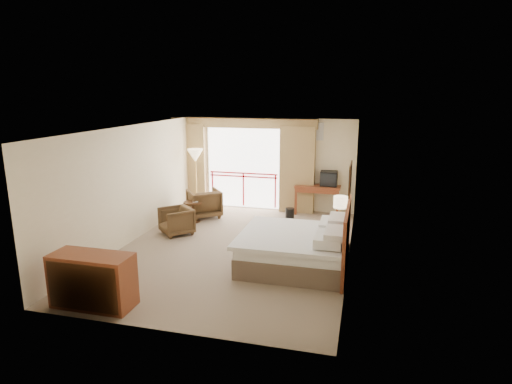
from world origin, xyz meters
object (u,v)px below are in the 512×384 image
(bed, at_px, (297,248))
(floor_lamp, at_px, (195,158))
(table_lamp, at_px, (341,203))
(tv, at_px, (329,179))
(wastebasket, at_px, (290,214))
(dresser, at_px, (92,280))
(nightstand, at_px, (339,234))
(side_table, at_px, (193,208))
(armchair_near, at_px, (177,234))
(desk, at_px, (318,191))
(armchair_far, at_px, (205,217))

(bed, height_order, floor_lamp, floor_lamp)
(table_lamp, relative_size, tv, 1.19)
(tv, xyz_separation_m, wastebasket, (-0.97, -0.72, -0.89))
(tv, height_order, dresser, tv)
(nightstand, distance_m, side_table, 4.04)
(tv, bearing_deg, armchair_near, -151.86)
(desk, relative_size, floor_lamp, 0.70)
(bed, height_order, tv, tv)
(dresser, bearing_deg, tv, 67.92)
(bed, height_order, armchair_far, bed)
(wastebasket, bearing_deg, tv, 36.56)
(armchair_near, xyz_separation_m, side_table, (0.01, 1.04, 0.38))
(bed, relative_size, floor_lamp, 1.16)
(table_lamp, relative_size, wastebasket, 1.84)
(desk, bearing_deg, armchair_near, -143.77)
(nightstand, xyz_separation_m, side_table, (-3.94, 0.89, 0.09))
(desk, height_order, armchair_near, desk)
(tv, relative_size, dresser, 0.35)
(table_lamp, relative_size, desk, 0.44)
(armchair_far, bearing_deg, floor_lamp, -89.24)
(bed, xyz_separation_m, armchair_far, (-3.07, 2.78, -0.38))
(table_lamp, xyz_separation_m, side_table, (-3.94, 0.84, -0.63))
(tv, xyz_separation_m, side_table, (-3.46, -1.64, -0.67))
(desk, bearing_deg, dresser, -119.23)
(bed, distance_m, floor_lamp, 5.04)
(desk, distance_m, floor_lamp, 3.67)
(desk, distance_m, tv, 0.50)
(armchair_near, relative_size, side_table, 1.33)
(nightstand, height_order, armchair_near, nightstand)
(armchair_near, xyz_separation_m, floor_lamp, (-0.34, 2.16, 1.57))
(desk, bearing_deg, bed, -94.22)
(nightstand, relative_size, floor_lamp, 0.32)
(desk, height_order, tv, tv)
(desk, xyz_separation_m, side_table, (-3.16, -1.70, -0.27))
(armchair_near, bearing_deg, tv, 81.76)
(tv, xyz_separation_m, armchair_far, (-3.34, -1.11, -1.04))
(desk, relative_size, side_table, 2.31)
(table_lamp, distance_m, desk, 2.69)
(wastebasket, bearing_deg, armchair_near, -141.80)
(side_table, bearing_deg, armchair_near, -90.57)
(tv, bearing_deg, side_table, -164.21)
(desk, bearing_deg, wastebasket, -135.34)
(bed, bearing_deg, table_lamp, 62.13)
(dresser, bearing_deg, armchair_far, 95.92)
(tv, bearing_deg, floor_lamp, 178.16)
(bed, bearing_deg, wastebasket, 102.55)
(armchair_far, xyz_separation_m, dresser, (0.10, -5.27, 0.45))
(nightstand, xyz_separation_m, table_lamp, (0.00, 0.05, 0.72))
(bed, height_order, desk, bed)
(dresser, bearing_deg, nightstand, 50.79)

